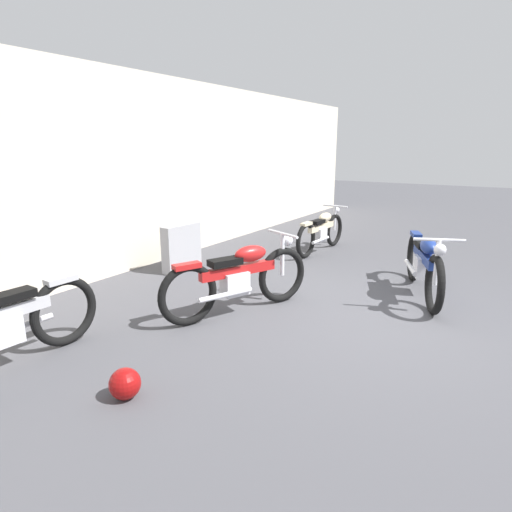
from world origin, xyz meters
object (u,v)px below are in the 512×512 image
object	(u,v)px
motorcycle_blue	(424,263)
motorcycle_red	(240,277)
helmet	(125,384)
stone_marker	(182,248)
motorcycle_cream	(321,231)

from	to	relation	value
motorcycle_blue	motorcycle_red	bearing A→B (deg)	-66.22
helmet	motorcycle_red	xyz separation A→B (m)	(2.13, 0.27, 0.33)
helmet	motorcycle_blue	size ratio (longest dim) A/B	0.13
stone_marker	motorcycle_cream	world-z (taller)	motorcycle_cream
motorcycle_cream	motorcycle_blue	xyz separation A→B (m)	(-1.67, -2.29, 0.05)
motorcycle_cream	motorcycle_blue	bearing A→B (deg)	-123.39
motorcycle_blue	helmet	bearing A→B (deg)	-43.56
motorcycle_cream	motorcycle_red	distance (m)	3.61
stone_marker	motorcycle_red	world-z (taller)	motorcycle_red
motorcycle_cream	motorcycle_red	bearing A→B (deg)	-170.14
helmet	motorcycle_blue	xyz separation A→B (m)	(4.05, -1.58, 0.34)
motorcycle_red	helmet	bearing A→B (deg)	-149.55
motorcycle_blue	stone_marker	bearing A→B (deg)	-99.73
motorcycle_cream	stone_marker	bearing A→B (deg)	152.37
stone_marker	motorcycle_blue	distance (m)	3.85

